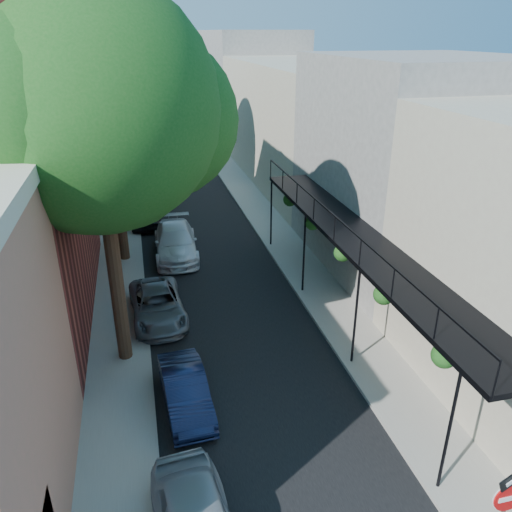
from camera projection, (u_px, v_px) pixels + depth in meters
road_surface at (181, 185)px, 34.96m from camera, size 6.00×64.00×0.01m
sidewalk_left at (122, 188)px, 34.08m from camera, size 2.00×64.00×0.12m
sidewalk_right at (237, 181)px, 35.80m from camera, size 2.00×64.00×0.12m
buildings_left at (22, 121)px, 29.85m from camera, size 10.10×59.10×12.00m
buildings_right at (307, 117)px, 34.62m from camera, size 9.80×55.00×10.00m
sign_post at (508, 501)px, 9.08m from camera, size 0.89×0.17×2.99m
oak_near at (112, 111)px, 13.51m from camera, size 7.48×6.80×11.42m
oak_mid at (117, 104)px, 20.90m from camera, size 6.60×6.00×10.20m
oak_far at (118, 62)px, 28.43m from camera, size 7.70×7.00×11.90m
parked_car_b at (185, 391)px, 14.11m from camera, size 1.40×3.47×1.12m
parked_car_c at (158, 305)px, 18.51m from camera, size 2.11×4.18×1.13m
parked_car_d at (176, 242)px, 23.77m from camera, size 2.14×4.87×1.39m
parked_car_e at (146, 213)px, 27.69m from camera, size 1.81×4.02×1.34m
parked_car_f at (160, 191)px, 31.60m from camera, size 1.47×3.83×1.24m
parked_car_g at (143, 175)px, 35.24m from camera, size 2.13×4.32×1.18m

